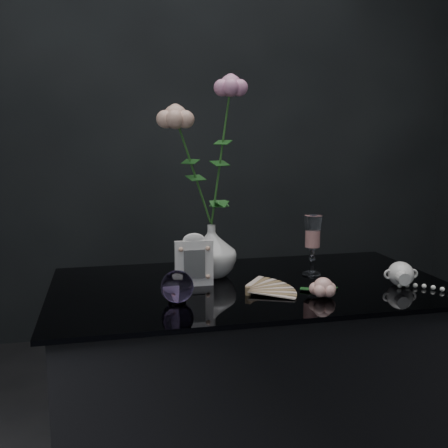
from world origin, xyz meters
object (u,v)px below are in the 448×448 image
object	(u,v)px
pearl_jar	(401,273)
paperweight	(177,287)
vase	(211,251)
loose_rose	(323,287)
picture_frame	(194,260)
wine_glass	(312,245)

from	to	relation	value
pearl_jar	paperweight	bearing A→B (deg)	-169.38
vase	loose_rose	xyz separation A→B (m)	(0.23, -0.26, -0.05)
picture_frame	loose_rose	xyz separation A→B (m)	(0.29, -0.17, -0.05)
wine_glass	pearl_jar	distance (m)	0.25
picture_frame	paperweight	bearing A→B (deg)	-114.07
vase	wine_glass	bearing A→B (deg)	-10.00
picture_frame	pearl_jar	distance (m)	0.55
vase	pearl_jar	bearing A→B (deg)	-23.54
picture_frame	loose_rose	bearing A→B (deg)	-29.04
paperweight	pearl_jar	size ratio (longest dim) A/B	0.33
wine_glass	paperweight	bearing A→B (deg)	-157.63
wine_glass	loose_rose	distance (m)	0.22
paperweight	loose_rose	size ratio (longest dim) A/B	0.53
picture_frame	loose_rose	world-z (taller)	picture_frame
picture_frame	pearl_jar	xyz separation A→B (m)	(0.53, -0.12, -0.04)
picture_frame	vase	bearing A→B (deg)	54.48
wine_glass	picture_frame	world-z (taller)	wine_glass
loose_rose	pearl_jar	size ratio (longest dim) A/B	0.62
vase	picture_frame	bearing A→B (deg)	-126.95
vase	loose_rose	world-z (taller)	vase
pearl_jar	picture_frame	bearing A→B (deg)	176.78
wine_glass	picture_frame	distance (m)	0.35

